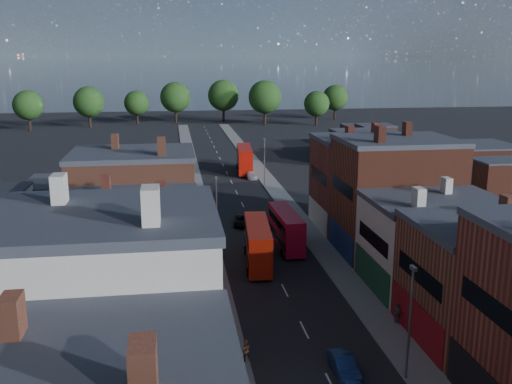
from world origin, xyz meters
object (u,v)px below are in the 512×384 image
object	(u,v)px
car_1	(344,366)
car_3	(251,175)
bus_1	(286,228)
bus_2	(245,159)
bus_0	(258,243)
ped_1	(245,350)
ped_3	(397,313)
car_2	(242,220)

from	to	relation	value
car_1	car_3	size ratio (longest dim) A/B	0.89
bus_1	car_1	size ratio (longest dim) A/B	2.49
car_3	bus_1	bearing A→B (deg)	-94.96
bus_2	car_1	bearing A→B (deg)	-86.97
bus_0	ped_1	size ratio (longest dim) A/B	6.33
bus_1	ped_1	distance (m)	25.67
ped_1	ped_3	bearing A→B (deg)	-167.65
bus_1	car_2	xyz separation A→B (m)	(-3.89, 9.40, -1.64)
bus_1	car_2	world-z (taller)	bus_1
bus_2	ped_3	bearing A→B (deg)	-81.35
bus_0	car_1	bearing A→B (deg)	-78.04
bus_0	car_1	distance (m)	22.06
ped_3	bus_2	bearing A→B (deg)	-10.49
bus_0	bus_1	distance (m)	6.55
bus_2	car_2	world-z (taller)	bus_2
car_1	ped_3	xyz separation A→B (m)	(6.50, 6.69, 0.34)
bus_1	car_2	size ratio (longest dim) A/B	2.14
bus_1	ped_1	xyz separation A→B (m)	(-7.83, -24.41, -1.33)
bus_0	car_2	bearing A→B (deg)	94.36
car_3	car_2	bearing A→B (deg)	-103.22
ped_1	car_2	bearing A→B (deg)	-101.84
ped_1	ped_3	xyz separation A→B (m)	(13.00, 4.11, 0.05)
bus_0	bus_1	xyz separation A→B (m)	(4.03, 5.17, -0.11)
car_1	car_2	xyz separation A→B (m)	(-2.56, 36.39, -0.01)
bus_2	bus_0	bearing A→B (deg)	-90.90
bus_1	ped_3	bearing A→B (deg)	-77.30
bus_1	ped_1	size ratio (longest dim) A/B	5.98
car_2	ped_1	world-z (taller)	ped_1
bus_0	ped_1	distance (m)	19.67
car_2	ped_1	bearing A→B (deg)	-89.76
car_1	ped_3	size ratio (longest dim) A/B	2.27
bus_1	car_3	bearing A→B (deg)	86.51
car_3	ped_1	distance (m)	63.26
car_3	ped_3	distance (m)	58.62
car_1	ped_1	distance (m)	7.00
bus_2	ped_1	distance (m)	68.77
car_2	car_3	distance (m)	29.25
ped_1	ped_3	distance (m)	13.63
bus_0	ped_1	world-z (taller)	bus_0
bus_1	ped_1	bearing A→B (deg)	-109.37
bus_1	bus_0	bearing A→B (deg)	-129.55
car_2	bus_2	bearing A→B (deg)	89.06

